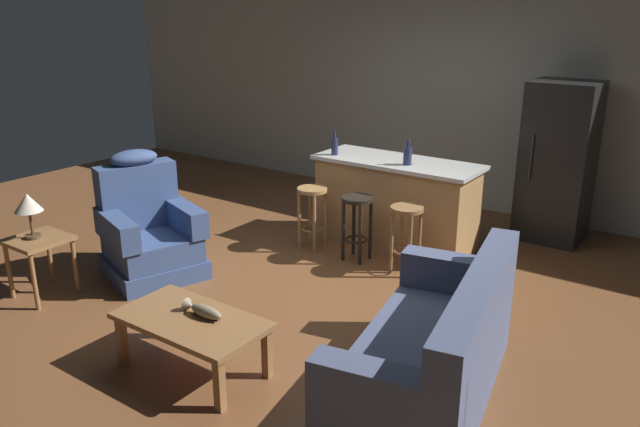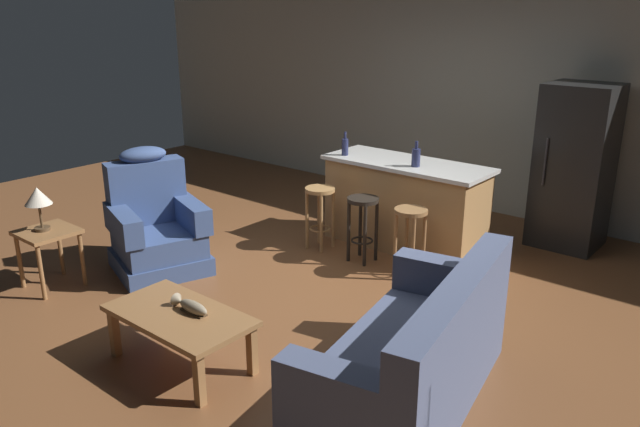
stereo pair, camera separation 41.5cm
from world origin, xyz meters
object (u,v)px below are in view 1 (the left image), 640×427
object	(u,v)px
bottle_tall_green	(408,155)
bar_stool_middle	(357,216)
end_table	(39,248)
bar_stool_left	(312,207)
kitchen_island	(396,202)
couch	(435,354)
bottle_short_amber	(335,146)
fish_figurine	(203,311)
table_lamp	(28,205)
bar_stool_right	(406,227)
refrigerator	(558,162)
coffee_table	(192,325)
recliner_near_lamp	(148,232)

from	to	relation	value
bottle_tall_green	bar_stool_middle	bearing A→B (deg)	-118.57
end_table	bar_stool_left	distance (m)	2.70
kitchen_island	bar_stool_middle	world-z (taller)	kitchen_island
bar_stool_middle	kitchen_island	bearing A→B (deg)	80.55
bar_stool_middle	couch	bearing A→B (deg)	-45.88
bottle_short_amber	fish_figurine	bearing A→B (deg)	-74.52
table_lamp	bar_stool_right	xyz separation A→B (m)	(2.46, 2.39, -0.40)
end_table	refrigerator	world-z (taller)	refrigerator
table_lamp	refrigerator	distance (m)	5.38
table_lamp	bottle_short_amber	xyz separation A→B (m)	(1.31, 2.84, 0.18)
table_lamp	bar_stool_left	distance (m)	2.76
fish_figurine	refrigerator	world-z (taller)	refrigerator
coffee_table	refrigerator	xyz separation A→B (m)	(1.30, 4.27, 0.52)
coffee_table	kitchen_island	bearing A→B (deg)	90.83
kitchen_island	end_table	bearing A→B (deg)	-123.29
recliner_near_lamp	bottle_short_amber	distance (m)	2.20
table_lamp	bottle_short_amber	bearing A→B (deg)	65.29
couch	recliner_near_lamp	xyz separation A→B (m)	(-3.20, 0.31, 0.08)
bar_stool_right	refrigerator	size ratio (longest dim) A/B	0.39
kitchen_island	refrigerator	size ratio (longest dim) A/B	1.02
bar_stool_left	bottle_short_amber	bearing A→B (deg)	92.61
end_table	kitchen_island	world-z (taller)	kitchen_island
couch	bottle_tall_green	bearing A→B (deg)	-68.54
couch	bar_stool_middle	size ratio (longest dim) A/B	2.97
bar_stool_middle	bottle_short_amber	distance (m)	0.94
fish_figurine	bottle_tall_green	bearing A→B (deg)	88.35
couch	refrigerator	distance (m)	3.65
fish_figurine	bar_stool_right	size ratio (longest dim) A/B	0.50
coffee_table	end_table	size ratio (longest dim) A/B	1.96
kitchen_island	bar_stool_left	world-z (taller)	kitchen_island
coffee_table	couch	distance (m)	1.70
refrigerator	table_lamp	bearing A→B (deg)	-128.43
bar_stool_left	bottle_short_amber	distance (m)	0.73
coffee_table	bar_stool_left	xyz separation A→B (m)	(-0.71, 2.44, 0.11)
end_table	bar_stool_left	world-z (taller)	bar_stool_left
couch	recliner_near_lamp	bearing A→B (deg)	-16.22
table_lamp	bottle_short_amber	world-z (taller)	bottle_short_amber
couch	recliner_near_lamp	world-z (taller)	recliner_near_lamp
table_lamp	bar_stool_middle	distance (m)	3.07
bar_stool_right	bar_stool_left	bearing A→B (deg)	180.00
couch	bottle_tall_green	world-z (taller)	bottle_tall_green
bottle_short_amber	bar_stool_left	bearing A→B (deg)	-87.39
bottle_tall_green	bottle_short_amber	bearing A→B (deg)	-175.98
table_lamp	kitchen_island	world-z (taller)	table_lamp
table_lamp	bar_stool_left	size ratio (longest dim) A/B	0.60
fish_figurine	bottle_tall_green	xyz separation A→B (m)	(0.08, 2.89, 0.59)
coffee_table	table_lamp	bearing A→B (deg)	178.39
couch	bar_stool_middle	bearing A→B (deg)	-56.53
kitchen_island	bar_stool_right	world-z (taller)	kitchen_island
couch	recliner_near_lamp	distance (m)	3.21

